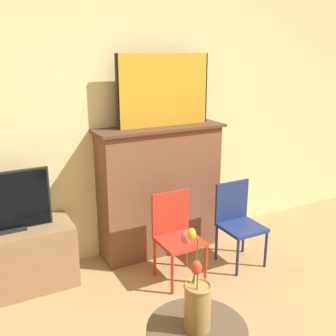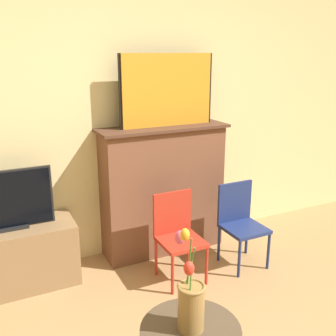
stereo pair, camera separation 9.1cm
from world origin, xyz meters
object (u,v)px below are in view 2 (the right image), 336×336
object	(u,v)px
painting	(167,90)
vase_tulips	(190,300)
chair_red	(177,232)
tv_monitor	(8,201)
chair_blue	(240,219)

from	to	relation	value
painting	vase_tulips	world-z (taller)	painting
chair_red	vase_tulips	world-z (taller)	vase_tulips
painting	chair_red	distance (m)	1.19
painting	tv_monitor	world-z (taller)	painting
tv_monitor	chair_blue	xyz separation A→B (m)	(1.80, -0.45, -0.32)
chair_red	vase_tulips	distance (m)	1.23
painting	tv_monitor	bearing A→B (deg)	-177.34
chair_blue	chair_red	bearing A→B (deg)	177.48
chair_blue	vase_tulips	world-z (taller)	vase_tulips
chair_red	tv_monitor	bearing A→B (deg)	160.59
painting	chair_blue	xyz separation A→B (m)	(0.45, -0.51, -1.07)
painting	chair_blue	world-z (taller)	painting
painting	vase_tulips	bearing A→B (deg)	-112.25
tv_monitor	chair_red	bearing A→B (deg)	-19.41
chair_red	vase_tulips	xyz separation A→B (m)	(-0.50, -1.10, 0.21)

